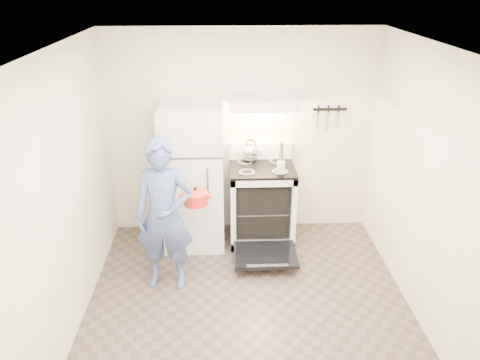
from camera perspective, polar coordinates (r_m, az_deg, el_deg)
name	(u,v)px	position (r m, az deg, el deg)	size (l,w,h in m)	color
floor	(249,317)	(4.69, 1.14, -16.33)	(3.60, 3.60, 0.00)	brown
back_wall	(241,134)	(5.66, 0.18, 5.61)	(3.20, 0.02, 2.50)	#F3EBCB
refrigerator	(193,177)	(5.48, -5.73, 0.39)	(0.70, 0.70, 1.70)	silver
stove_body	(261,204)	(5.68, 2.63, -2.99)	(0.76, 0.65, 0.92)	silver
cooktop	(262,168)	(5.48, 2.73, 1.44)	(0.76, 0.65, 0.03)	black
backsplash	(260,151)	(5.71, 2.51, 3.60)	(0.76, 0.07, 0.20)	silver
oven_door	(265,255)	(5.34, 3.10, -9.10)	(0.70, 0.54, 0.04)	black
oven_rack	(261,206)	(5.69, 2.63, -3.17)	(0.60, 0.52, 0.01)	slate
range_hood	(263,102)	(5.31, 2.82, 9.50)	(0.76, 0.50, 0.12)	silver
knife_strip	(330,109)	(5.70, 10.91, 8.46)	(0.40, 0.02, 0.03)	black
pizza_stone	(255,203)	(5.72, 1.82, -2.83)	(0.35, 0.35, 0.02)	brown
tea_kettle	(250,150)	(5.60, 1.29, 3.63)	(0.23, 0.19, 0.28)	#BCBCC1
utensil_jar	(281,167)	(5.23, 5.01, 1.55)	(0.09, 0.09, 0.13)	silver
person	(164,216)	(4.75, -9.21, -4.32)	(0.59, 0.39, 1.62)	navy
dutch_oven	(196,198)	(4.88, -5.44, -2.23)	(0.33, 0.26, 0.22)	red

